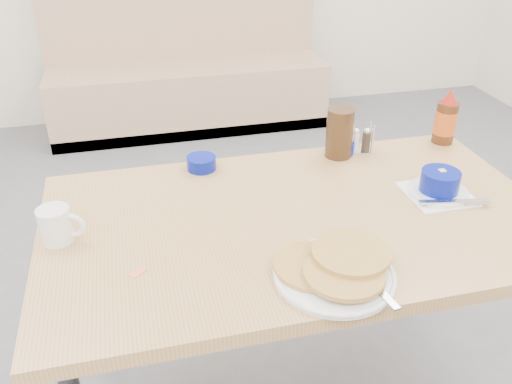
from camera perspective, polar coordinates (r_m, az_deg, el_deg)
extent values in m
cube|color=tan|center=(3.93, -7.01, 10.02)|extent=(1.90, 0.55, 0.45)
cube|color=tan|center=(4.00, -7.91, 17.73)|extent=(1.90, 0.12, 1.00)
cube|color=#2D2D33|center=(4.00, -6.84, 7.53)|extent=(1.90, 0.55, 0.08)
cube|color=tan|center=(1.52, 4.50, -3.12)|extent=(1.40, 0.80, 0.04)
cylinder|color=#2D2D33|center=(1.95, -16.89, -9.68)|extent=(0.04, 0.04, 0.72)
cylinder|color=#2D2D33|center=(2.20, 17.06, -4.66)|extent=(0.04, 0.04, 0.72)
cylinder|color=white|center=(1.29, 8.25, -8.71)|extent=(0.28, 0.28, 0.01)
cylinder|color=tan|center=(1.29, 6.07, -7.72)|extent=(0.19, 0.19, 0.01)
cylinder|color=tan|center=(1.26, 9.27, -8.47)|extent=(0.19, 0.19, 0.01)
cylinder|color=tan|center=(1.31, 9.99, -6.29)|extent=(0.19, 0.19, 0.01)
cube|color=silver|center=(1.25, 12.96, -10.16)|extent=(0.04, 0.13, 0.01)
cylinder|color=white|center=(1.47, -20.38, -3.27)|extent=(0.08, 0.08, 0.09)
cylinder|color=black|center=(1.45, -20.67, -1.89)|extent=(0.07, 0.07, 0.00)
torus|color=white|center=(1.45, -18.75, -3.37)|extent=(0.07, 0.03, 0.07)
cube|color=white|center=(1.69, 18.56, -0.17)|extent=(0.19, 0.19, 0.00)
cylinder|color=white|center=(1.68, 18.60, 0.04)|extent=(0.17, 0.17, 0.01)
cylinder|color=#051382|center=(1.67, 18.79, 1.10)|extent=(0.11, 0.11, 0.06)
cylinder|color=white|center=(1.66, 18.93, 1.85)|extent=(0.10, 0.10, 0.01)
cube|color=#F4DB60|center=(1.66, 19.02, 2.07)|extent=(0.02, 0.02, 0.01)
cube|color=silver|center=(1.64, 20.21, -0.93)|extent=(0.21, 0.06, 0.01)
cylinder|color=#051382|center=(1.74, -5.77, 3.06)|extent=(0.09, 0.09, 0.04)
cylinder|color=#051382|center=(1.86, 8.81, 4.64)|extent=(0.09, 0.09, 0.04)
cylinder|color=#382412|center=(1.81, 8.78, 6.17)|extent=(0.11, 0.11, 0.17)
cube|color=silver|center=(1.89, 10.85, 4.31)|extent=(0.09, 0.06, 0.00)
cylinder|color=silver|center=(1.85, 10.09, 5.44)|extent=(0.01, 0.01, 0.10)
cylinder|color=silver|center=(1.87, 12.18, 5.49)|extent=(0.01, 0.01, 0.10)
cylinder|color=silver|center=(1.88, 9.82, 5.89)|extent=(0.01, 0.01, 0.10)
cylinder|color=silver|center=(1.90, 11.88, 5.94)|extent=(0.01, 0.01, 0.10)
cylinder|color=silver|center=(1.87, 10.38, 5.25)|extent=(0.03, 0.03, 0.07)
cylinder|color=#3F3326|center=(1.88, 11.52, 5.28)|extent=(0.03, 0.03, 0.07)
cylinder|color=#47230F|center=(2.01, 19.30, 6.90)|extent=(0.07, 0.07, 0.15)
cylinder|color=orange|center=(2.01, 19.31, 6.97)|extent=(0.07, 0.07, 0.08)
cone|color=#AB1B10|center=(1.97, 19.78, 9.49)|extent=(0.06, 0.06, 0.05)
cube|color=#F27050|center=(1.33, -12.38, -8.26)|extent=(0.05, 0.04, 0.00)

